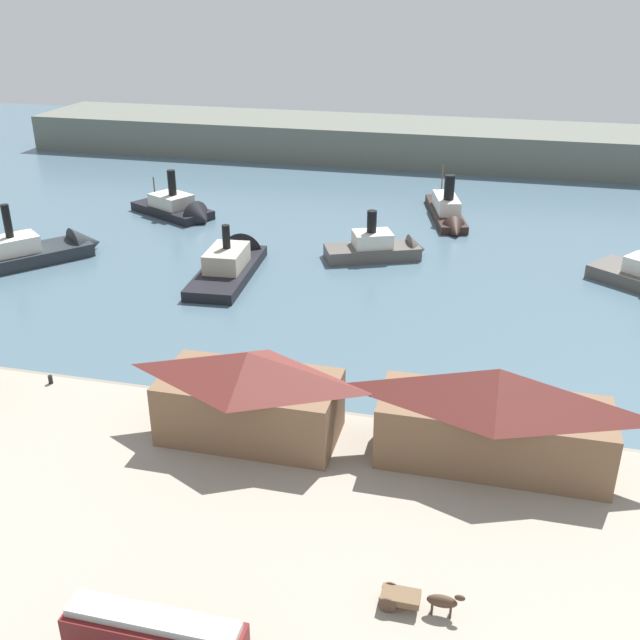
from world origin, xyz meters
name	(u,v)px	position (x,y,z in m)	size (l,w,h in m)	color
ground_plane	(266,393)	(0.00, 0.00, 0.00)	(320.00, 320.00, 0.00)	#476070
quay_promenade	(179,528)	(0.00, -22.00, 0.60)	(110.00, 36.00, 1.20)	#9E9384
seawall_edge	(255,406)	(0.00, -3.60, 0.50)	(110.00, 0.80, 1.00)	gray
ferry_shed_central_terminal	(250,394)	(1.60, -9.29, 5.44)	(15.99, 8.22, 8.36)	brown
ferry_shed_west_terminal	(495,415)	(22.76, -8.22, 5.74)	(19.57, 7.55, 8.94)	brown
street_tram	(155,637)	(4.20, -34.46, 3.67)	(10.93, 2.69, 4.22)	maroon
horse_cart	(417,599)	(18.69, -26.25, 2.13)	(5.50, 1.55, 1.87)	brown
mooring_post_east	(50,379)	(-21.21, -5.40, 1.65)	(0.44, 0.44, 0.90)	black
ferry_outer_harbor	(233,261)	(-15.25, 32.48, 1.29)	(8.21, 21.86, 9.90)	black
ferry_approaching_west	(448,213)	(13.00, 63.52, 1.48)	(9.47, 22.43, 9.39)	black
ferry_moored_east	(180,210)	(-33.13, 54.60, 1.33)	(18.09, 13.46, 10.29)	black
ferry_moored_west	(29,253)	(-45.72, 28.14, 1.43)	(21.40, 24.21, 11.27)	#23282D
ferry_near_quay	(382,248)	(4.94, 42.56, 1.52)	(16.05, 10.67, 8.85)	#514C47
far_headland	(409,141)	(0.00, 110.00, 4.00)	(180.00, 24.00, 8.00)	#60665B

